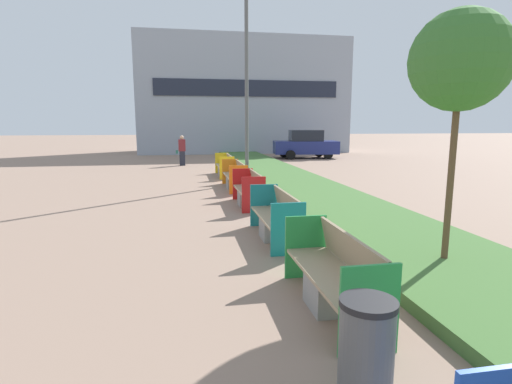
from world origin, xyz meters
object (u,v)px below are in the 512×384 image
Objects in this scene: bench_yellow_frame at (225,167)px; pedestrian_walking at (182,150)px; litter_bin at (366,362)px; bench_teal_frame at (276,221)px; bench_orange_frame at (235,178)px; street_lamp_post at (247,67)px; bench_red_frame at (249,193)px; parked_car_distant at (306,144)px; sapling_tree_near at (460,62)px; bench_green_frame at (333,280)px.

pedestrian_walking is (-1.87, 4.88, 0.46)m from bench_yellow_frame.
pedestrian_walking reaches higher than litter_bin.
bench_teal_frame is 14.90m from pedestrian_walking.
street_lamp_post is (0.61, 1.18, 3.96)m from bench_orange_frame.
street_lamp_post is 8.35m from pedestrian_walking.
bench_teal_frame is 0.95× the size of bench_yellow_frame.
bench_orange_frame is 4.17m from street_lamp_post.
bench_red_frame is 16.03m from parked_car_distant.
sapling_tree_near is at bearing -67.78° from bench_red_frame.
street_lamp_post reaches higher than bench_green_frame.
sapling_tree_near is (2.23, -8.55, 2.78)m from bench_orange_frame.
parked_car_distant is (6.22, 18.12, 0.54)m from bench_teal_frame.
sapling_tree_near reaches higher than bench_green_frame.
bench_red_frame is at bearing -90.10° from bench_orange_frame.
pedestrian_walking reaches higher than bench_orange_frame.
bench_red_frame is (-0.00, 6.46, -0.00)m from bench_green_frame.
pedestrian_walking is (-4.10, 16.89, -2.33)m from sapling_tree_near.
litter_bin is 0.13× the size of street_lamp_post.
street_lamp_post is at bearing 85.09° from litter_bin.
street_lamp_post is (0.61, 7.61, 3.97)m from bench_teal_frame.
bench_teal_frame is (0.00, 3.10, 0.00)m from bench_green_frame.
bench_orange_frame is at bearing 89.98° from bench_green_frame.
bench_teal_frame is 0.55× the size of sapling_tree_near.
parked_car_distant is (8.09, 3.34, 0.08)m from pedestrian_walking.
bench_teal_frame is 0.89× the size of bench_orange_frame.
parked_car_distant reaches higher than bench_orange_frame.
bench_orange_frame is at bearing 89.90° from bench_red_frame.
litter_bin is 13.19m from street_lamp_post.
bench_yellow_frame is at bearing -120.39° from parked_car_distant.
bench_orange_frame is at bearing -89.97° from bench_yellow_frame.
bench_orange_frame is 0.31× the size of street_lamp_post.
sapling_tree_near is at bearing -75.39° from bench_orange_frame.
bench_red_frame is 8.33m from litter_bin.
bench_teal_frame is 0.27× the size of street_lamp_post.
parked_car_distant is at bearing 73.65° from bench_green_frame.
bench_red_frame is at bearing 112.22° from sapling_tree_near.
bench_green_frame is 1.93m from litter_bin.
bench_yellow_frame is 1.38× the size of pedestrian_walking.
bench_orange_frame is 11.41m from litter_bin.
bench_green_frame is 0.49× the size of parked_car_distant.
sapling_tree_near is 0.89× the size of parked_car_distant.
bench_red_frame and bench_yellow_frame have the same top height.
street_lamp_post reaches higher than litter_bin.
bench_orange_frame is 0.62× the size of sapling_tree_near.
bench_yellow_frame is 0.52× the size of parked_car_distant.
bench_yellow_frame is (-0.00, 3.46, -0.00)m from bench_orange_frame.
bench_yellow_frame is 0.58× the size of sapling_tree_near.
bench_orange_frame is at bearing 87.63° from litter_bin.
street_lamp_post is at bearing -75.07° from bench_yellow_frame.
bench_green_frame is at bearing -90.01° from bench_yellow_frame.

